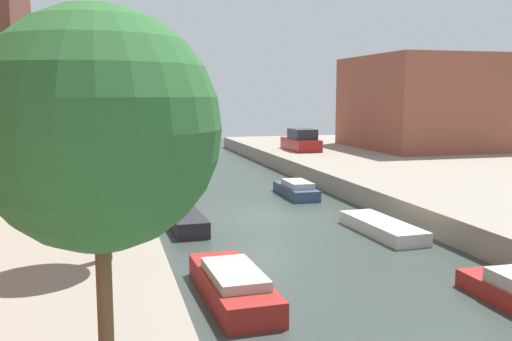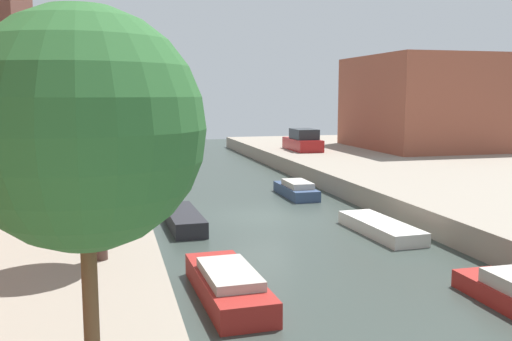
{
  "view_description": "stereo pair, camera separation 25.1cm",
  "coord_description": "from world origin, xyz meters",
  "views": [
    {
      "loc": [
        -6.46,
        -22.72,
        5.24
      ],
      "look_at": [
        0.92,
        4.63,
        1.38
      ],
      "focal_mm": 39.5,
      "sensor_mm": 36.0,
      "label": 1
    },
    {
      "loc": [
        -6.22,
        -22.79,
        5.24
      ],
      "look_at": [
        0.92,
        4.63,
        1.38
      ],
      "focal_mm": 39.5,
      "sensor_mm": 36.0,
      "label": 2
    }
  ],
  "objects": [
    {
      "name": "ground_plane",
      "position": [
        0.0,
        0.0,
        0.0
      ],
      "size": [
        84.0,
        84.0,
        0.0
      ],
      "primitive_type": "plane",
      "color": "#333D38"
    },
    {
      "name": "low_block_right",
      "position": [
        18.0,
        17.08,
        4.58
      ],
      "size": [
        10.0,
        11.5,
        7.16
      ],
      "primitive_type": "cube",
      "color": "brown",
      "rests_on": "quay_right"
    },
    {
      "name": "street_tree_0",
      "position": [
        -6.53,
        -15.55,
        4.8
      ],
      "size": [
        3.04,
        3.04,
        5.33
      ],
      "color": "brown",
      "rests_on": "quay_left"
    },
    {
      "name": "street_tree_1",
      "position": [
        -6.53,
        -8.15,
        5.1
      ],
      "size": [
        2.31,
        2.31,
        5.32
      ],
      "color": "brown",
      "rests_on": "quay_left"
    },
    {
      "name": "street_tree_2",
      "position": [
        -6.53,
        -1.39,
        4.47
      ],
      "size": [
        2.35,
        2.35,
        4.68
      ],
      "color": "brown",
      "rests_on": "quay_left"
    },
    {
      "name": "street_tree_3",
      "position": [
        -6.53,
        5.02,
        4.6
      ],
      "size": [
        2.82,
        2.82,
        5.04
      ],
      "color": "brown",
      "rests_on": "quay_left"
    },
    {
      "name": "street_tree_4",
      "position": [
        -6.53,
        11.27,
        4.85
      ],
      "size": [
        2.12,
        2.12,
        4.98
      ],
      "color": "brown",
      "rests_on": "quay_left"
    },
    {
      "name": "parked_car",
      "position": [
        7.96,
        17.54,
        1.68
      ],
      "size": [
        1.91,
        4.59,
        1.64
      ],
      "color": "maroon",
      "rests_on": "quay_right"
    },
    {
      "name": "moored_boat_left_1",
      "position": [
        -3.41,
        -9.11,
        0.37
      ],
      "size": [
        1.59,
        4.58,
        0.86
      ],
      "color": "maroon",
      "rests_on": "ground_plane"
    },
    {
      "name": "moored_boat_left_2",
      "position": [
        -3.51,
        -0.89,
        0.31
      ],
      "size": [
        1.31,
        4.43,
        0.62
      ],
      "color": "#232328",
      "rests_on": "ground_plane"
    },
    {
      "name": "moored_boat_right_2",
      "position": [
        3.55,
        -3.93,
        0.24
      ],
      "size": [
        1.59,
        4.47,
        0.49
      ],
      "color": "beige",
      "rests_on": "ground_plane"
    },
    {
      "name": "moored_boat_right_3",
      "position": [
        2.99,
        4.35,
        0.35
      ],
      "size": [
        1.34,
        3.9,
        0.83
      ],
      "color": "#33476B",
      "rests_on": "ground_plane"
    }
  ]
}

